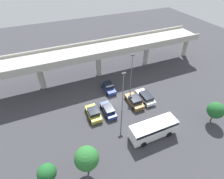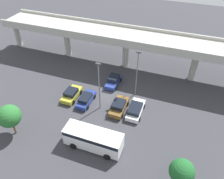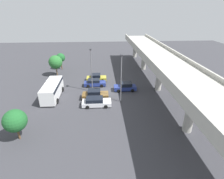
{
  "view_description": "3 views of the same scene",
  "coord_description": "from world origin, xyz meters",
  "px_view_note": "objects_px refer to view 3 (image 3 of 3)",
  "views": [
    {
      "loc": [
        -10.9,
        -23.42,
        23.53
      ],
      "look_at": [
        -0.24,
        1.5,
        1.71
      ],
      "focal_mm": 28.0,
      "sensor_mm": 36.0,
      "label": 1
    },
    {
      "loc": [
        10.24,
        -25.7,
        24.21
      ],
      "look_at": [
        1.19,
        -0.9,
        2.54
      ],
      "focal_mm": 35.0,
      "sensor_mm": 36.0,
      "label": 2
    },
    {
      "loc": [
        30.78,
        -1.08,
        14.82
      ],
      "look_at": [
        1.78,
        0.78,
        1.15
      ],
      "focal_mm": 28.0,
      "sensor_mm": 36.0,
      "label": 3
    }
  ],
  "objects_px": {
    "tree_front_far_right": "(15,121)",
    "parked_car_0": "(96,78)",
    "lamp_post_near_aisle": "(91,68)",
    "parked_car_1": "(95,83)",
    "parked_car_4": "(96,102)",
    "shuttle_bus": "(52,89)",
    "parked_car_3": "(95,94)",
    "tree_front_left": "(61,58)",
    "parked_car_2": "(125,87)",
    "lamp_post_mid_lot": "(121,75)",
    "tree_front_right": "(55,62)"
  },
  "relations": [
    {
      "from": "parked_car_3",
      "to": "lamp_post_mid_lot",
      "type": "bearing_deg",
      "value": -17.71
    },
    {
      "from": "parked_car_4",
      "to": "parked_car_0",
      "type": "bearing_deg",
      "value": 90.75
    },
    {
      "from": "parked_car_4",
      "to": "tree_front_far_right",
      "type": "bearing_deg",
      "value": -141.2
    },
    {
      "from": "parked_car_1",
      "to": "tree_front_right",
      "type": "height_order",
      "value": "tree_front_right"
    },
    {
      "from": "parked_car_0",
      "to": "parked_car_2",
      "type": "height_order",
      "value": "parked_car_2"
    },
    {
      "from": "parked_car_1",
      "to": "parked_car_0",
      "type": "bearing_deg",
      "value": 83.91
    },
    {
      "from": "lamp_post_near_aisle",
      "to": "tree_front_far_right",
      "type": "height_order",
      "value": "lamp_post_near_aisle"
    },
    {
      "from": "parked_car_0",
      "to": "parked_car_1",
      "type": "xyz_separation_m",
      "value": [
        2.76,
        -0.29,
        -0.04
      ]
    },
    {
      "from": "parked_car_1",
      "to": "tree_front_left",
      "type": "relative_size",
      "value": 1.04
    },
    {
      "from": "parked_car_2",
      "to": "tree_front_right",
      "type": "distance_m",
      "value": 17.88
    },
    {
      "from": "tree_front_far_right",
      "to": "lamp_post_near_aisle",
      "type": "bearing_deg",
      "value": 146.78
    },
    {
      "from": "shuttle_bus",
      "to": "tree_front_right",
      "type": "xyz_separation_m",
      "value": [
        -11.2,
        -1.71,
        1.72
      ]
    },
    {
      "from": "lamp_post_mid_lot",
      "to": "parked_car_4",
      "type": "bearing_deg",
      "value": -74.14
    },
    {
      "from": "parked_car_1",
      "to": "lamp_post_mid_lot",
      "type": "height_order",
      "value": "lamp_post_mid_lot"
    },
    {
      "from": "tree_front_left",
      "to": "tree_front_far_right",
      "type": "xyz_separation_m",
      "value": [
        27.05,
        0.0,
        -0.44
      ]
    },
    {
      "from": "shuttle_bus",
      "to": "tree_front_right",
      "type": "height_order",
      "value": "tree_front_right"
    },
    {
      "from": "parked_car_3",
      "to": "tree_front_left",
      "type": "height_order",
      "value": "tree_front_left"
    },
    {
      "from": "parked_car_2",
      "to": "parked_car_4",
      "type": "xyz_separation_m",
      "value": [
        5.61,
        -5.61,
        -0.05
      ]
    },
    {
      "from": "parked_car_4",
      "to": "shuttle_bus",
      "type": "bearing_deg",
      "value": 155.74
    },
    {
      "from": "parked_car_0",
      "to": "lamp_post_mid_lot",
      "type": "height_order",
      "value": "lamp_post_mid_lot"
    },
    {
      "from": "tree_front_far_right",
      "to": "shuttle_bus",
      "type": "bearing_deg",
      "value": 172.18
    },
    {
      "from": "parked_car_1",
      "to": "tree_front_left",
      "type": "bearing_deg",
      "value": 128.1
    },
    {
      "from": "tree_front_far_right",
      "to": "parked_car_2",
      "type": "bearing_deg",
      "value": 131.26
    },
    {
      "from": "shuttle_bus",
      "to": "lamp_post_near_aisle",
      "type": "height_order",
      "value": "lamp_post_near_aisle"
    },
    {
      "from": "tree_front_left",
      "to": "tree_front_far_right",
      "type": "height_order",
      "value": "tree_front_left"
    },
    {
      "from": "shuttle_bus",
      "to": "tree_front_left",
      "type": "xyz_separation_m",
      "value": [
        -15.99,
        -1.52,
        1.49
      ]
    },
    {
      "from": "parked_car_3",
      "to": "lamp_post_mid_lot",
      "type": "distance_m",
      "value": 6.19
    },
    {
      "from": "lamp_post_near_aisle",
      "to": "tree_front_left",
      "type": "relative_size",
      "value": 1.94
    },
    {
      "from": "parked_car_0",
      "to": "parked_car_4",
      "type": "relative_size",
      "value": 0.9
    },
    {
      "from": "tree_front_left",
      "to": "tree_front_right",
      "type": "bearing_deg",
      "value": -2.27
    },
    {
      "from": "tree_front_left",
      "to": "parked_car_1",
      "type": "bearing_deg",
      "value": 38.1
    },
    {
      "from": "tree_front_far_right",
      "to": "parked_car_4",
      "type": "bearing_deg",
      "value": 128.8
    },
    {
      "from": "parked_car_3",
      "to": "parked_car_4",
      "type": "xyz_separation_m",
      "value": [
        2.61,
        0.22,
        -0.05
      ]
    },
    {
      "from": "parked_car_1",
      "to": "lamp_post_mid_lot",
      "type": "relative_size",
      "value": 0.54
    },
    {
      "from": "parked_car_1",
      "to": "lamp_post_near_aisle",
      "type": "height_order",
      "value": "lamp_post_near_aisle"
    },
    {
      "from": "parked_car_4",
      "to": "tree_front_right",
      "type": "height_order",
      "value": "tree_front_right"
    },
    {
      "from": "parked_car_3",
      "to": "parked_car_4",
      "type": "distance_m",
      "value": 2.62
    },
    {
      "from": "lamp_post_near_aisle",
      "to": "tree_front_left",
      "type": "distance_m",
      "value": 16.49
    },
    {
      "from": "tree_front_far_right",
      "to": "parked_car_0",
      "type": "bearing_deg",
      "value": 153.42
    },
    {
      "from": "parked_car_3",
      "to": "lamp_post_near_aisle",
      "type": "distance_m",
      "value": 5.06
    },
    {
      "from": "parked_car_1",
      "to": "tree_front_left",
      "type": "distance_m",
      "value": 14.67
    },
    {
      "from": "parked_car_0",
      "to": "tree_front_left",
      "type": "height_order",
      "value": "tree_front_left"
    },
    {
      "from": "lamp_post_near_aisle",
      "to": "tree_front_right",
      "type": "height_order",
      "value": "lamp_post_near_aisle"
    },
    {
      "from": "parked_car_4",
      "to": "tree_front_far_right",
      "type": "height_order",
      "value": "tree_front_far_right"
    },
    {
      "from": "lamp_post_near_aisle",
      "to": "tree_front_far_right",
      "type": "xyz_separation_m",
      "value": [
        13.06,
        -8.55,
        -2.17
      ]
    },
    {
      "from": "parked_car_0",
      "to": "tree_front_far_right",
      "type": "relative_size",
      "value": 1.06
    },
    {
      "from": "parked_car_1",
      "to": "tree_front_far_right",
      "type": "height_order",
      "value": "tree_front_far_right"
    },
    {
      "from": "parked_car_0",
      "to": "parked_car_2",
      "type": "relative_size",
      "value": 1.0
    },
    {
      "from": "parked_car_0",
      "to": "tree_front_right",
      "type": "relative_size",
      "value": 0.88
    },
    {
      "from": "lamp_post_mid_lot",
      "to": "tree_front_right",
      "type": "xyz_separation_m",
      "value": [
        -13.53,
        -13.77,
        -1.48
      ]
    }
  ]
}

